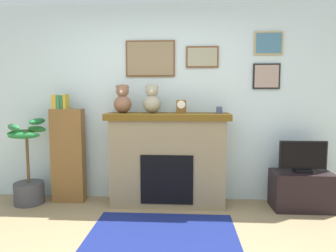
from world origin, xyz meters
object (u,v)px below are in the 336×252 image
object	(u,v)px
fireplace	(168,159)
teddy_bear_cream	(152,100)
candle_jar	(219,110)
teddy_bear_brown	(123,100)
mantel_clock	(181,107)
potted_plant	(29,176)
bookshelf	(68,153)
television	(303,157)
tv_stand	(301,190)

from	to	relation	value
fireplace	teddy_bear_cream	xyz separation A→B (m)	(-0.20, -0.02, 0.75)
candle_jar	teddy_bear_brown	distance (m)	1.22
candle_jar	mantel_clock	size ratio (longest dim) A/B	0.51
potted_plant	mantel_clock	world-z (taller)	mantel_clock
bookshelf	teddy_bear_brown	bearing A→B (deg)	-3.28
bookshelf	mantel_clock	distance (m)	1.61
fireplace	television	bearing A→B (deg)	-2.65
fireplace	potted_plant	size ratio (longest dim) A/B	1.38
tv_stand	television	world-z (taller)	television
television	teddy_bear_cream	bearing A→B (deg)	178.19
television	teddy_bear_brown	world-z (taller)	teddy_bear_brown
teddy_bear_brown	fireplace	bearing A→B (deg)	1.82
potted_plant	teddy_bear_cream	xyz separation A→B (m)	(1.60, 0.08, 0.97)
fireplace	mantel_clock	bearing A→B (deg)	-6.48
tv_stand	candle_jar	world-z (taller)	candle_jar
bookshelf	potted_plant	world-z (taller)	bookshelf
fireplace	teddy_bear_cream	distance (m)	0.77
potted_plant	mantel_clock	distance (m)	2.16
tv_stand	teddy_bear_brown	world-z (taller)	teddy_bear_brown
television	candle_jar	distance (m)	1.17
potted_plant	television	xyz separation A→B (m)	(3.45, 0.03, 0.28)
candle_jar	teddy_bear_cream	bearing A→B (deg)	-179.97
bookshelf	tv_stand	xyz separation A→B (m)	(2.98, -0.10, -0.41)
bookshelf	candle_jar	distance (m)	2.04
fireplace	teddy_bear_cream	world-z (taller)	teddy_bear_cream
teddy_bear_cream	television	bearing A→B (deg)	-1.81
fireplace	mantel_clock	xyz separation A→B (m)	(0.17, -0.02, 0.67)
television	candle_jar	world-z (taller)	candle_jar
fireplace	teddy_bear_brown	distance (m)	0.94
candle_jar	fireplace	bearing A→B (deg)	178.42
television	teddy_bear_cream	distance (m)	1.98
bookshelf	mantel_clock	bearing A→B (deg)	-1.69
bookshelf	tv_stand	bearing A→B (deg)	-1.92
mantel_clock	teddy_bear_cream	world-z (taller)	teddy_bear_cream
candle_jar	teddy_bear_brown	size ratio (longest dim) A/B	0.23
potted_plant	tv_stand	world-z (taller)	potted_plant
bookshelf	television	xyz separation A→B (m)	(2.98, -0.10, 0.01)
bookshelf	candle_jar	size ratio (longest dim) A/B	16.75
potted_plant	teddy_bear_brown	bearing A→B (deg)	3.92
bookshelf	teddy_bear_brown	distance (m)	1.02
bookshelf	potted_plant	bearing A→B (deg)	-165.14
teddy_bear_brown	tv_stand	bearing A→B (deg)	-1.47
candle_jar	mantel_clock	distance (m)	0.47
bookshelf	candle_jar	xyz separation A→B (m)	(1.96, -0.04, 0.58)
candle_jar	mantel_clock	world-z (taller)	mantel_clock
candle_jar	teddy_bear_cream	xyz separation A→B (m)	(-0.84, -0.00, 0.12)
potted_plant	television	size ratio (longest dim) A/B	1.96
fireplace	candle_jar	bearing A→B (deg)	-1.58
bookshelf	teddy_bear_cream	distance (m)	1.32
fireplace	teddy_bear_brown	world-z (taller)	teddy_bear_brown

